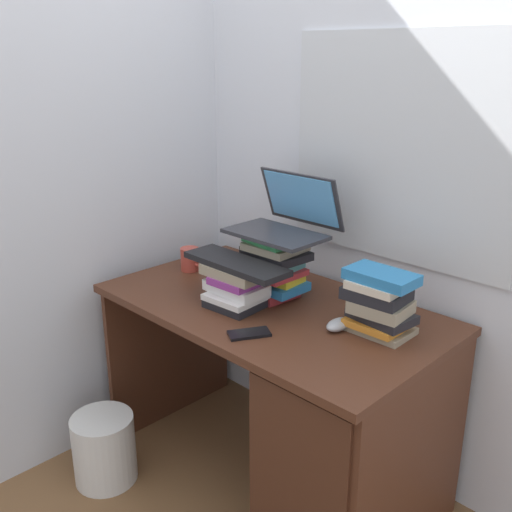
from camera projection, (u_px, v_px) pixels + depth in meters
ground_plane at (270, 472)px, 2.41m from camera, size 6.00×6.00×0.00m
wall_back at (345, 140)px, 2.25m from camera, size 6.00×0.06×2.60m
wall_left at (144, 132)px, 2.47m from camera, size 0.05×6.00×2.60m
desk at (332, 422)px, 2.04m from camera, size 1.27×0.71×0.74m
book_stack_tall at (275, 264)px, 2.21m from camera, size 0.25×0.21×0.24m
book_stack_keyboard_riser at (237, 285)px, 2.13m from camera, size 0.24×0.20×0.15m
book_stack_side at (380, 302)px, 1.91m from camera, size 0.23×0.19×0.22m
laptop at (286, 219)px, 2.19m from camera, size 0.36×0.29×0.22m
keyboard at (236, 264)px, 2.10m from camera, size 0.42×0.14×0.02m
computer_mouse at (338, 325)px, 1.96m from camera, size 0.06×0.10×0.04m
mug at (190, 259)px, 2.49m from camera, size 0.12×0.08×0.10m
cell_phone at (249, 334)px, 1.93m from camera, size 0.12×0.15×0.01m
wastebasket at (104, 448)px, 2.33m from camera, size 0.24×0.24×0.28m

